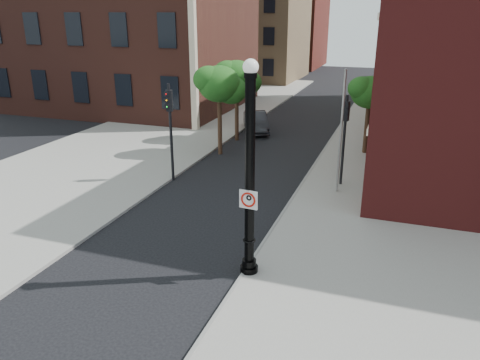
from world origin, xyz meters
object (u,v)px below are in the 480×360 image
at_px(lamppost, 250,183).
at_px(traffic_signal_left, 170,117).
at_px(parked_car, 256,122).
at_px(no_parking_sign, 248,199).
at_px(traffic_signal_right, 345,126).

bearing_deg(lamppost, traffic_signal_left, 131.62).
bearing_deg(lamppost, parked_car, 106.91).
bearing_deg(traffic_signal_left, parked_car, 64.21).
distance_m(no_parking_sign, parked_car, 18.53).
bearing_deg(traffic_signal_right, parked_car, 136.22).
xyz_separation_m(no_parking_sign, parked_car, (-5.33, 17.64, -1.91)).
relative_size(no_parking_sign, traffic_signal_right, 0.13).
relative_size(traffic_signal_left, traffic_signal_right, 1.08).
height_order(parked_car, traffic_signal_right, traffic_signal_right).
xyz_separation_m(no_parking_sign, traffic_signal_right, (1.56, 8.92, 0.29)).
height_order(no_parking_sign, traffic_signal_left, traffic_signal_left).
height_order(lamppost, parked_car, lamppost).
bearing_deg(traffic_signal_right, traffic_signal_left, -158.85).
relative_size(lamppost, traffic_signal_right, 1.53).
height_order(lamppost, traffic_signal_left, lamppost).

